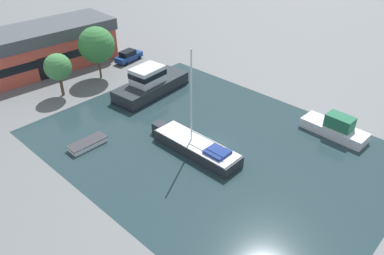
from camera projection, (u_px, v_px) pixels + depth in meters
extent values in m
plane|color=slate|center=(211.00, 145.00, 39.40)|extent=(440.00, 440.00, 0.00)
cube|color=#23383D|center=(211.00, 145.00, 39.40)|extent=(26.87, 35.81, 0.01)
cube|color=#C64C3D|center=(34.00, 56.00, 54.36)|extent=(23.81, 9.40, 4.53)
cube|color=#474C51|center=(29.00, 35.00, 52.68)|extent=(24.53, 9.69, 1.68)
cube|color=black|center=(47.00, 68.00, 52.33)|extent=(2.40, 0.24, 3.17)
cube|color=black|center=(46.00, 62.00, 51.84)|extent=(19.76, 1.50, 1.13)
cylinder|color=brown|center=(62.00, 86.00, 48.22)|extent=(0.38, 0.38, 2.65)
sphere|color=#428447|center=(58.00, 67.00, 46.82)|extent=(3.41, 3.41, 3.41)
cylinder|color=brown|center=(100.00, 68.00, 52.67)|extent=(0.28, 0.28, 2.96)
sphere|color=#387A3D|center=(97.00, 45.00, 50.87)|extent=(4.95, 4.95, 4.95)
cube|color=navy|center=(129.00, 57.00, 58.16)|extent=(4.80, 2.39, 0.79)
cube|color=black|center=(128.00, 53.00, 57.64)|extent=(2.59, 1.87, 0.67)
cube|color=black|center=(133.00, 51.00, 58.49)|extent=(0.24, 1.40, 0.53)
cylinder|color=black|center=(132.00, 55.00, 59.72)|extent=(0.62, 0.28, 0.60)
cylinder|color=black|center=(139.00, 57.00, 58.97)|extent=(0.62, 0.28, 0.60)
cylinder|color=black|center=(119.00, 61.00, 57.76)|extent=(0.62, 0.28, 0.60)
cylinder|color=black|center=(126.00, 63.00, 57.00)|extent=(0.62, 0.28, 0.60)
cube|color=#23282D|center=(197.00, 147.00, 38.04)|extent=(2.85, 9.83, 1.12)
cube|color=#23282D|center=(160.00, 128.00, 41.20)|extent=(1.27, 1.20, 1.12)
cube|color=silver|center=(197.00, 143.00, 37.71)|extent=(2.74, 9.44, 0.08)
cylinder|color=silver|center=(191.00, 97.00, 35.50)|extent=(0.16, 0.16, 9.68)
cylinder|color=silver|center=(208.00, 139.00, 36.25)|extent=(0.14, 4.42, 0.12)
cube|color=navy|center=(217.00, 152.00, 36.06)|extent=(1.98, 2.17, 0.30)
cube|color=#23282D|center=(151.00, 87.00, 49.08)|extent=(10.88, 4.89, 1.62)
cube|color=black|center=(152.00, 91.00, 49.44)|extent=(10.99, 4.98, 0.18)
cube|color=silver|center=(148.00, 75.00, 47.73)|extent=(4.25, 3.22, 2.11)
cube|color=black|center=(147.00, 74.00, 47.61)|extent=(4.34, 3.30, 0.68)
cube|color=white|center=(88.00, 144.00, 39.11)|extent=(3.94, 1.61, 0.49)
cube|color=#333338|center=(87.00, 142.00, 38.96)|extent=(4.10, 1.71, 0.08)
cube|color=silver|center=(334.00, 130.00, 40.82)|extent=(2.77, 7.14, 1.08)
cube|color=#236647|center=(340.00, 122.00, 39.90)|extent=(1.86, 2.88, 1.39)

